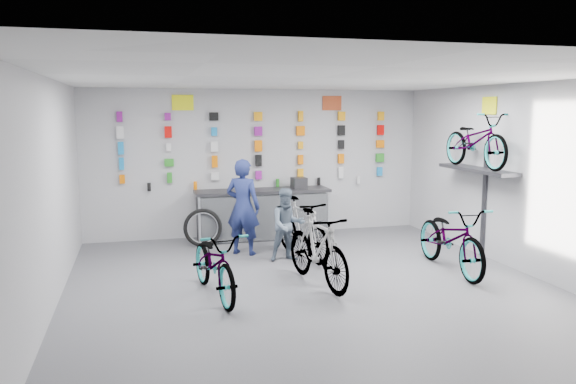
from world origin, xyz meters
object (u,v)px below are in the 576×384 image
object	(u,v)px
bike_service	(302,228)
bike_right	(451,238)
counter	(263,215)
bike_left	(215,263)
bike_center	(317,248)
customer	(287,225)
clerk	(243,207)

from	to	relation	value
bike_service	bike_right	bearing A→B (deg)	-47.36
counter	bike_left	distance (m)	3.62
counter	bike_right	distance (m)	3.89
bike_left	bike_center	world-z (taller)	bike_center
counter	bike_left	world-z (taller)	counter
bike_service	customer	distance (m)	0.34
bike_center	clerk	bearing A→B (deg)	99.74
customer	counter	bearing A→B (deg)	90.13
clerk	bike_left	bearing A→B (deg)	102.46
bike_left	clerk	distance (m)	2.39
counter	clerk	size ratio (longest dim) A/B	1.57
bike_right	clerk	distance (m)	3.60
bike_center	bike_service	bearing A→B (deg)	72.25
counter	clerk	world-z (taller)	clerk
bike_center	customer	bearing A→B (deg)	83.45
bike_right	bike_service	distance (m)	2.51
clerk	customer	world-z (taller)	clerk
counter	bike_center	size ratio (longest dim) A/B	1.47
bike_service	clerk	xyz separation A→B (m)	(-0.95, 0.52, 0.33)
counter	clerk	bearing A→B (deg)	-118.48
bike_service	clerk	bearing A→B (deg)	138.44
bike_left	bike_right	bearing A→B (deg)	-4.34
bike_left	customer	distance (m)	2.16
counter	bike_right	bearing A→B (deg)	-51.60
bike_center	bike_right	size ratio (longest dim) A/B	0.89
bike_left	bike_service	bearing A→B (deg)	35.42
counter	bike_left	xyz separation A→B (m)	(-1.42, -3.33, -0.00)
bike_left	customer	world-z (taller)	customer
counter	clerk	distance (m)	1.33
bike_service	bike_center	bearing A→B (deg)	-111.20
clerk	bike_right	bearing A→B (deg)	179.98
bike_service	bike_left	bearing A→B (deg)	-149.05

